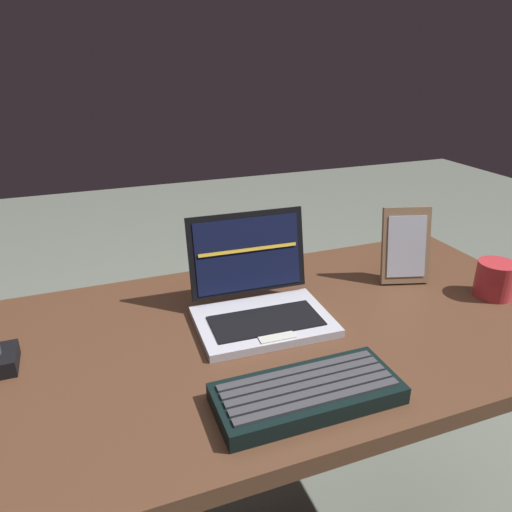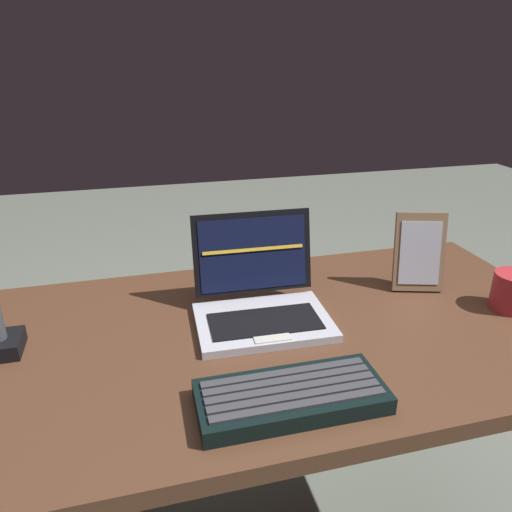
# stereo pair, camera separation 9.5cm
# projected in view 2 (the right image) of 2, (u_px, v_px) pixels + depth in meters

# --- Properties ---
(desk) EXTENTS (1.35, 0.68, 0.72)m
(desk) POSITION_uv_depth(u_px,v_px,m) (268.00, 371.00, 1.03)
(desk) COLOR #4E2F1F
(desk) RESTS_ON ground
(laptop_front) EXTENTS (0.29, 0.24, 0.21)m
(laptop_front) POSITION_uv_depth(u_px,v_px,m) (260.00, 300.00, 1.02)
(laptop_front) COLOR #B2B3C0
(laptop_front) RESTS_ON desk
(external_keyboard) EXTENTS (0.31, 0.13, 0.03)m
(external_keyboard) POSITION_uv_depth(u_px,v_px,m) (291.00, 396.00, 0.78)
(external_keyboard) COLOR black
(external_keyboard) RESTS_ON desk
(photo_frame) EXTENTS (0.13, 0.08, 0.19)m
(photo_frame) POSITION_uv_depth(u_px,v_px,m) (419.00, 253.00, 1.13)
(photo_frame) COLOR #836548
(photo_frame) RESTS_ON desk
(figurine_stand) EXTENTS (0.08, 0.08, 0.03)m
(figurine_stand) POSITION_uv_depth(u_px,v_px,m) (0.00, 345.00, 0.91)
(figurine_stand) COLOR black
(figurine_stand) RESTS_ON desk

